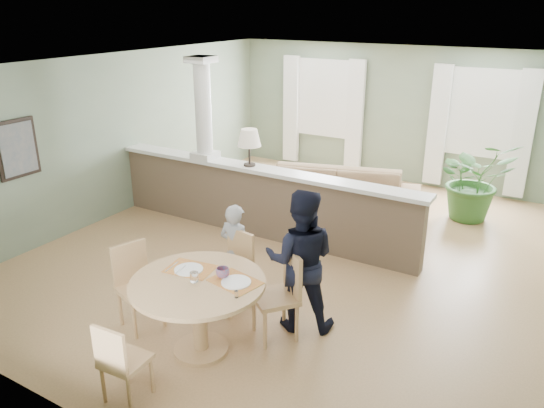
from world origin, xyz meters
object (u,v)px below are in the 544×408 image
Objects in this scene: chair_near at (120,360)px; chair_side at (136,282)px; child_person at (236,252)px; man_person at (301,260)px; dining_table at (199,296)px; chair_far_boy at (234,267)px; sofa at (333,197)px; chair_far_man at (282,291)px; houseplant at (474,180)px.

chair_near is 0.87× the size of chair_side.
child_person is 0.75× the size of man_person.
chair_far_boy is (-0.21, 0.93, -0.14)m from dining_table.
child_person is (0.02, -2.91, 0.20)m from sofa.
houseplant is at bearing 115.47° from chair_far_man.
chair_near is at bearing -104.19° from sofa.
chair_side reaches higher than dining_table.
chair_far_man is (0.79, -0.24, 0.03)m from chair_far_boy.
houseplant reaches higher than dining_table.
child_person is at bearing -115.25° from houseplant.
child_person is at bearing -31.77° from man_person.
man_person is at bearing -115.83° from chair_near.
dining_table is 0.96m from chair_far_boy.
man_person is at bearing 55.59° from dining_table.
chair_near is at bearing 45.22° from man_person.
dining_table is 0.95m from chair_side.
man_person is (0.66, 0.96, 0.16)m from dining_table.
man_person reaches higher than chair_side.
chair_side is (-0.60, -3.98, 0.12)m from sofa.
houseplant reaches higher than chair_far_man.
chair_near is (-0.14, -0.98, -0.20)m from dining_table.
chair_far_man is 0.39m from man_person.
chair_far_man reaches higher than dining_table.
chair_far_boy is at bearing -104.11° from sofa.
chair_far_boy reaches higher than dining_table.
houseplant reaches higher than chair_near.
chair_far_man is 1.00m from child_person.
sofa is at bearing 102.86° from chair_far_boy.
dining_table is 1.16m from child_person.
houseplant is (1.98, 1.25, 0.28)m from sofa.
houseplant is at bearing -7.25° from chair_side.
chair_near is 2.11m from child_person.
houseplant is at bearing 15.80° from sofa.
chair_near is at bearing 96.78° from child_person.
chair_near is 2.12m from man_person.
chair_side is at bearing 177.11° from dining_table.
chair_near is at bearing -98.15° from dining_table.
dining_table is 1.01m from chair_near.
child_person reaches higher than sofa.
child_person is (0.62, 1.07, 0.08)m from chair_side.
chair_far_boy is 0.98× the size of chair_side.
chair_near is 0.68× the size of child_person.
chair_near is (-0.72, -1.66, -0.09)m from chair_far_man.
chair_near is at bearing -123.21° from chair_side.
chair_side is at bearing 7.34° from man_person.
dining_table is 1.45× the size of chair_far_boy.
chair_side reaches higher than chair_far_boy.
sofa is at bearing -94.48° from man_person.
chair_far_man is 1.64m from chair_side.
child_person is (-0.18, 2.10, 0.15)m from chair_near.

